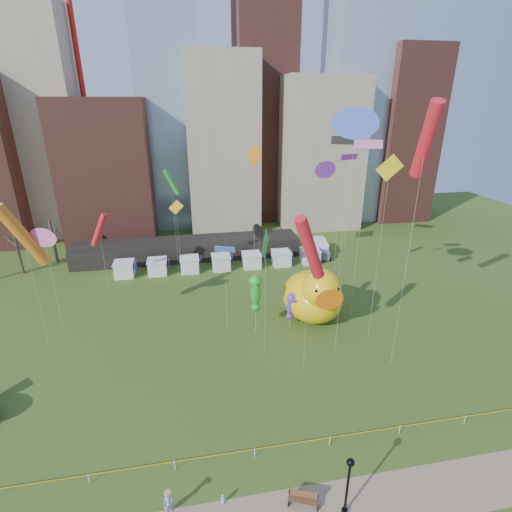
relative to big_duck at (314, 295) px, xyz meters
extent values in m
plane|color=#355219|center=(-10.67, -18.31, -3.52)|extent=(160.00, 160.00, 0.00)
cube|color=gray|center=(-40.67, 43.69, 17.48)|extent=(14.00, 12.00, 42.00)
cube|color=brown|center=(-28.67, 37.69, 9.48)|extent=(16.00, 14.00, 26.00)
cube|color=#8C9EB2|center=(-16.67, 45.69, 23.98)|extent=(12.00, 12.00, 55.00)
cube|color=gray|center=(-6.67, 41.69, 13.48)|extent=(14.00, 14.00, 34.00)
cube|color=brown|center=(3.33, 47.69, 30.48)|extent=(12.00, 12.00, 68.00)
cube|color=gray|center=(13.33, 39.69, 11.48)|extent=(16.00, 14.00, 30.00)
cube|color=#8C9EB2|center=(23.33, 43.69, 20.48)|extent=(14.00, 12.00, 48.00)
cube|color=brown|center=(33.33, 41.69, 14.48)|extent=(12.00, 12.00, 36.00)
cylinder|color=red|center=(-32.67, 45.69, 34.48)|extent=(1.00, 1.00, 76.00)
cylinder|color=red|center=(19.33, 45.69, 34.48)|extent=(1.00, 1.00, 76.00)
cube|color=black|center=(-14.67, 23.69, -1.92)|extent=(38.00, 6.00, 3.20)
cube|color=white|center=(-24.67, 17.69, -2.42)|extent=(2.80, 2.80, 2.20)
cube|color=red|center=(-22.87, 17.69, -1.92)|extent=(0.08, 1.40, 1.60)
cube|color=white|center=(-19.67, 17.69, -2.42)|extent=(2.80, 2.80, 2.20)
cube|color=red|center=(-17.87, 17.69, -1.92)|extent=(0.08, 1.40, 1.60)
cube|color=white|center=(-14.67, 17.69, -2.42)|extent=(2.80, 2.80, 2.20)
cube|color=red|center=(-12.87, 17.69, -1.92)|extent=(0.08, 1.40, 1.60)
cube|color=white|center=(-9.67, 17.69, -2.42)|extent=(2.80, 2.80, 2.20)
cube|color=red|center=(-7.87, 17.69, -1.92)|extent=(0.08, 1.40, 1.60)
cube|color=white|center=(-4.67, 17.69, -2.42)|extent=(2.80, 2.80, 2.20)
cube|color=red|center=(-2.87, 17.69, -1.92)|extent=(0.08, 1.40, 1.60)
cube|color=white|center=(0.33, 17.69, -2.42)|extent=(2.80, 2.80, 2.20)
cube|color=red|center=(2.13, 17.69, -1.92)|extent=(0.08, 1.40, 1.60)
cube|color=white|center=(5.33, 17.69, -2.42)|extent=(2.80, 2.80, 2.20)
cube|color=red|center=(7.13, 17.69, -1.92)|extent=(0.08, 1.40, 1.60)
cylinder|color=#382B21|center=(-40.67, 21.69, 0.48)|extent=(0.44, 0.44, 8.00)
cylinder|color=#382B21|center=(-36.67, 25.69, 0.23)|extent=(0.44, 0.44, 7.50)
cylinder|color=white|center=(-22.67, -18.31, -3.07)|extent=(0.06, 0.06, 0.90)
cylinder|color=white|center=(-16.67, -18.31, -3.07)|extent=(0.06, 0.06, 0.90)
cylinder|color=white|center=(-10.67, -18.31, -3.07)|extent=(0.06, 0.06, 0.90)
cylinder|color=white|center=(-4.67, -18.31, -3.07)|extent=(0.06, 0.06, 0.90)
cylinder|color=white|center=(1.33, -18.31, -3.07)|extent=(0.06, 0.06, 0.90)
cylinder|color=white|center=(7.33, -18.31, -3.07)|extent=(0.06, 0.06, 0.90)
cube|color=#F0AD0C|center=(-10.67, -18.31, -2.72)|extent=(50.00, 0.02, 0.07)
ellipsoid|color=yellow|center=(-0.01, 0.59, -0.52)|extent=(7.47, 8.70, 6.00)
ellipsoid|color=yellow|center=(-0.10, 3.90, -0.68)|extent=(2.03, 1.60, 2.43)
sphere|color=yellow|center=(0.05, -2.10, 1.89)|extent=(4.62, 4.62, 4.51)
cone|color=orange|center=(0.10, -4.01, 1.74)|extent=(2.53, 2.09, 2.48)
sphere|color=white|center=(-1.16, -3.37, 2.49)|extent=(0.81, 0.81, 0.81)
sphere|color=white|center=(1.32, -3.31, 2.49)|extent=(0.81, 0.81, 0.81)
sphere|color=black|center=(-1.15, -3.75, 2.49)|extent=(0.41, 0.41, 0.41)
sphere|color=black|center=(1.33, -3.69, 2.49)|extent=(0.41, 0.41, 0.41)
ellipsoid|color=white|center=(0.32, 4.36, -2.41)|extent=(3.63, 3.91, 2.22)
ellipsoid|color=white|center=(0.75, 5.52, -2.47)|extent=(0.89, 0.80, 0.90)
sphere|color=white|center=(-0.03, 3.43, -1.51)|extent=(2.15, 2.15, 1.67)
cone|color=orange|center=(-0.28, 2.77, -1.57)|extent=(1.13, 1.03, 0.92)
sphere|color=white|center=(-0.63, 3.16, -1.29)|extent=(0.30, 0.30, 0.30)
sphere|color=white|center=(0.24, 2.84, -1.29)|extent=(0.30, 0.30, 0.30)
sphere|color=black|center=(-0.68, 3.03, -1.29)|extent=(0.15, 0.15, 0.15)
sphere|color=black|center=(0.19, 2.71, -1.29)|extent=(0.15, 0.15, 0.15)
cylinder|color=silver|center=(-7.44, -1.09, -1.06)|extent=(0.03, 0.03, 4.92)
ellipsoid|color=green|center=(-7.44, -1.09, 1.40)|extent=(1.38, 1.21, 3.04)
sphere|color=green|center=(-7.44, -1.24, 3.03)|extent=(1.85, 1.85, 1.55)
cone|color=green|center=(-7.44, -1.94, 2.95)|extent=(0.74, 1.07, 0.54)
sphere|color=green|center=(-7.44, -1.04, -0.35)|extent=(1.09, 1.09, 1.09)
cylinder|color=silver|center=(-3.25, -0.96, -2.14)|extent=(0.03, 0.03, 2.76)
ellipsoid|color=#6438AA|center=(-3.25, -0.96, -0.77)|extent=(1.08, 0.98, 2.28)
sphere|color=#6438AA|center=(-3.25, -1.11, 0.46)|extent=(1.47, 1.47, 1.16)
cone|color=#6438AA|center=(-3.25, -1.63, 0.40)|extent=(0.62, 0.82, 0.41)
sphere|color=#6438AA|center=(-3.25, -0.91, -2.07)|extent=(0.81, 0.81, 0.81)
cube|color=#55321D|center=(-8.17, -22.65, -3.01)|extent=(2.04, 1.19, 0.07)
cube|color=#55321D|center=(-8.08, -22.40, -2.73)|extent=(1.91, 0.82, 0.50)
cube|color=black|center=(-9.08, -22.32, -3.26)|extent=(0.27, 0.59, 0.48)
cube|color=black|center=(-7.26, -22.98, -3.26)|extent=(0.27, 0.59, 0.48)
cylinder|color=black|center=(-5.60, -23.60, -3.36)|extent=(0.40, 0.40, 0.27)
cylinder|color=black|center=(-5.60, -23.60, -1.30)|extent=(0.16, 0.16, 4.40)
sphere|color=black|center=(-5.60, -23.60, 1.03)|extent=(0.51, 0.51, 0.51)
cone|color=black|center=(-5.60, -23.60, 1.31)|extent=(0.18, 0.18, 0.23)
cube|color=white|center=(8.21, 21.23, -2.10)|extent=(2.85, 4.86, 2.29)
cube|color=#595960|center=(7.78, 18.32, -2.56)|extent=(2.33, 1.94, 1.47)
cylinder|color=black|center=(6.84, 19.76, -3.11)|extent=(0.35, 0.85, 0.83)
cylinder|color=black|center=(9.10, 19.42, -3.11)|extent=(0.35, 0.85, 0.83)
cylinder|color=black|center=(7.30, 22.85, -3.11)|extent=(0.35, 0.85, 0.83)
cylinder|color=black|center=(9.56, 22.51, -3.11)|extent=(0.35, 0.85, 0.83)
imported|color=silver|center=(-17.00, -21.51, -2.60)|extent=(0.75, 0.59, 1.80)
imported|color=silver|center=(-13.45, -21.51, -3.10)|extent=(0.28, 0.21, 0.79)
cylinder|color=silver|center=(-3.96, -8.92, 3.06)|extent=(0.02, 0.02, 13.15)
cylinder|color=red|center=(-3.96, -8.92, 9.63)|extent=(3.91, 2.84, 6.55)
cylinder|color=silver|center=(-28.82, 0.07, 2.83)|extent=(0.02, 0.02, 12.70)
cone|color=pink|center=(-28.82, 0.07, 9.18)|extent=(1.99, 0.89, 2.02)
cylinder|color=silver|center=(-4.65, 11.46, 0.58)|extent=(0.02, 0.02, 8.20)
cone|color=black|center=(-4.65, 11.46, 4.68)|extent=(0.93, 2.02, 2.06)
cylinder|color=silver|center=(-16.35, 14.23, 3.99)|extent=(0.02, 0.02, 15.02)
cylinder|color=green|center=(-16.35, 14.23, 11.50)|extent=(2.20, 1.01, 3.61)
cylinder|color=silver|center=(-15.93, 12.28, 2.49)|extent=(0.02, 0.02, 12.02)
cube|color=yellow|center=(-15.93, 12.28, 8.50)|extent=(2.03, 0.31, 2.05)
cylinder|color=silver|center=(-10.76, -0.43, 1.65)|extent=(0.02, 0.02, 10.34)
cube|color=blue|center=(-10.76, -0.43, 6.82)|extent=(2.25, 1.09, 0.71)
cylinder|color=silver|center=(-5.38, 11.10, 5.85)|extent=(0.02, 0.02, 18.74)
cube|color=orange|center=(-5.38, 11.10, 15.22)|extent=(1.30, 3.61, 3.81)
cylinder|color=silver|center=(0.99, 1.90, 5.59)|extent=(0.02, 0.02, 18.22)
cone|color=purple|center=(0.99, 1.90, 14.70)|extent=(1.92, 0.79, 1.93)
cylinder|color=silver|center=(5.38, -9.56, 7.64)|extent=(0.02, 0.02, 22.33)
cylinder|color=red|center=(5.38, -9.56, 18.80)|extent=(2.21, 4.04, 6.61)
cylinder|color=silver|center=(4.91, -0.14, 7.01)|extent=(0.02, 0.02, 21.07)
cube|color=pink|center=(4.91, -0.14, 17.55)|extent=(3.01, 1.17, 0.92)
cylinder|color=silver|center=(7.46, 12.26, 6.65)|extent=(0.02, 0.02, 20.34)
cube|color=black|center=(7.46, 12.26, 16.82)|extent=(3.47, 2.06, 1.11)
cylinder|color=silver|center=(-7.21, -5.18, 2.66)|extent=(0.02, 0.02, 12.36)
cube|color=green|center=(-7.21, -5.18, 8.84)|extent=(1.24, 2.77, 3.02)
cylinder|color=silver|center=(4.87, -5.20, 6.18)|extent=(0.02, 0.02, 19.41)
cube|color=yellow|center=(4.87, -5.20, 15.88)|extent=(2.58, 0.63, 2.64)
cylinder|color=silver|center=(0.61, -6.03, 8.24)|extent=(0.02, 0.02, 23.53)
cone|color=blue|center=(0.61, -6.03, 20.01)|extent=(2.43, 1.93, 2.77)
cylinder|color=silver|center=(-30.61, -0.06, 3.00)|extent=(0.02, 0.02, 13.04)
cylinder|color=orange|center=(-30.61, -0.06, 9.52)|extent=(4.13, 3.01, 6.92)
cylinder|color=silver|center=(2.70, -0.46, 6.42)|extent=(0.02, 0.02, 19.87)
cube|color=purple|center=(2.70, -0.46, 16.35)|extent=(2.12, 0.90, 0.66)
cylinder|color=silver|center=(-26.13, 11.84, 1.25)|extent=(0.02, 0.02, 9.55)
cylinder|color=red|center=(-26.13, 11.84, 6.03)|extent=(2.81, 1.15, 4.65)
camera|label=1|loc=(-14.50, -39.54, 21.82)|focal=27.00mm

